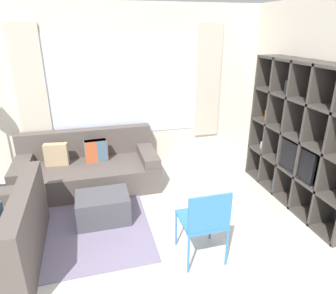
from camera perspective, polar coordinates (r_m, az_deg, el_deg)
name	(u,v)px	position (r m, az deg, el deg)	size (l,w,h in m)	color
wall_back	(126,91)	(5.03, -8.03, 10.45)	(5.75, 0.11, 2.70)	beige
wall_right	(307,104)	(4.59, 24.92, 7.49)	(0.07, 4.08, 2.70)	beige
area_rug	(67,226)	(4.10, -18.71, -14.05)	(2.01, 1.83, 0.01)	slate
shelving_unit	(303,137)	(4.38, 24.34, 1.71)	(0.36, 2.02, 1.95)	#232328
couch_main	(88,168)	(4.84, -14.93, -3.94)	(2.09, 0.97, 0.82)	#564C47
ottoman	(103,208)	(3.99, -12.23, -11.23)	(0.66, 0.48, 0.37)	#47474C
folding_chair	(205,219)	(3.15, 6.98, -13.50)	(0.44, 0.46, 0.86)	#3375B7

